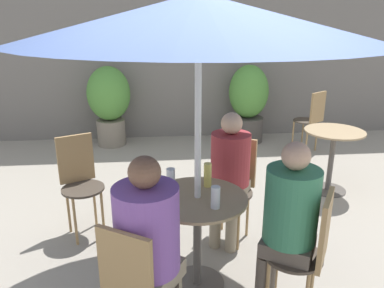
{
  "coord_description": "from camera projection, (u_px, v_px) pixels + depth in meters",
  "views": [
    {
      "loc": [
        -0.42,
        -2.23,
        1.88
      ],
      "look_at": [
        -0.16,
        0.47,
        0.97
      ],
      "focal_mm": 35.0,
      "sensor_mm": 36.0,
      "label": 1
    }
  ],
  "objects": [
    {
      "name": "seated_person_2",
      "position": [
        229.0,
        168.0,
        3.09
      ],
      "size": [
        0.4,
        0.41,
        1.17
      ],
      "rotation": [
        0.0,
        0.0,
        -0.55
      ],
      "color": "gray",
      "rests_on": "ground_plane"
    },
    {
      "name": "bistro_chair_1",
      "position": [
        309.0,
        247.0,
        2.3
      ],
      "size": [
        0.42,
        0.42,
        0.91
      ],
      "rotation": [
        0.0,
        0.0,
        -2.12
      ],
      "color": "#42382D",
      "rests_on": "ground_plane"
    },
    {
      "name": "seated_person_0",
      "position": [
        149.0,
        241.0,
        2.04
      ],
      "size": [
        0.43,
        0.44,
        1.23
      ],
      "rotation": [
        0.0,
        0.0,
        2.59
      ],
      "color": "gray",
      "rests_on": "ground_plane"
    },
    {
      "name": "storefront_wall",
      "position": [
        182.0,
        44.0,
        5.87
      ],
      "size": [
        10.0,
        0.06,
        3.0
      ],
      "color": "slate",
      "rests_on": "ground_plane"
    },
    {
      "name": "bistro_chair_3",
      "position": [
        79.0,
        176.0,
        3.33
      ],
      "size": [
        0.41,
        0.42,
        0.91
      ],
      "rotation": [
        0.0,
        0.0,
        0.44
      ],
      "color": "#42382D",
      "rests_on": "ground_plane"
    },
    {
      "name": "cafe_table_near",
      "position": [
        197.0,
        221.0,
        2.62
      ],
      "size": [
        0.69,
        0.69,
        0.72
      ],
      "color": "#514C47",
      "rests_on": "ground_plane"
    },
    {
      "name": "bistro_chair_2",
      "position": [
        235.0,
        179.0,
        3.27
      ],
      "size": [
        0.42,
        0.42,
        0.91
      ],
      "rotation": [
        0.0,
        0.0,
        -0.55
      ],
      "color": "#42382D",
      "rests_on": "ground_plane"
    },
    {
      "name": "beer_glass_1",
      "position": [
        208.0,
        175.0,
        2.7
      ],
      "size": [
        0.06,
        0.06,
        0.18
      ],
      "color": "#DBC65B",
      "rests_on": "cafe_table_near"
    },
    {
      "name": "potted_plant_1",
      "position": [
        248.0,
        101.0,
        5.86
      ],
      "size": [
        0.61,
        0.61,
        1.22
      ],
      "color": "#47423D",
      "rests_on": "ground_plane"
    },
    {
      "name": "beer_glass_0",
      "position": [
        216.0,
        197.0,
        2.4
      ],
      "size": [
        0.06,
        0.06,
        0.15
      ],
      "color": "silver",
      "rests_on": "cafe_table_near"
    },
    {
      "name": "umbrella",
      "position": [
        198.0,
        18.0,
        2.19
      ],
      "size": [
        2.19,
        2.19,
        2.02
      ],
      "color": "silver",
      "rests_on": "ground_plane"
    },
    {
      "name": "bistro_chair_0",
      "position": [
        136.0,
        285.0,
        1.97
      ],
      "size": [
        0.42,
        0.42,
        0.91
      ],
      "rotation": [
        0.0,
        0.0,
        -3.69
      ],
      "color": "#42382D",
      "rests_on": "ground_plane"
    },
    {
      "name": "beer_glass_2",
      "position": [
        171.0,
        182.0,
        2.58
      ],
      "size": [
        0.06,
        0.06,
        0.19
      ],
      "color": "silver",
      "rests_on": "cafe_table_near"
    },
    {
      "name": "cafe_table_far",
      "position": [
        333.0,
        148.0,
        4.15
      ],
      "size": [
        0.65,
        0.65,
        0.72
      ],
      "color": "#514C47",
      "rests_on": "ground_plane"
    },
    {
      "name": "bistro_chair_4",
      "position": [
        312.0,
        116.0,
        5.39
      ],
      "size": [
        0.42,
        0.43,
        0.91
      ],
      "rotation": [
        0.0,
        0.0,
        3.73
      ],
      "color": "#42382D",
      "rests_on": "ground_plane"
    },
    {
      "name": "seated_person_1",
      "position": [
        288.0,
        216.0,
        2.31
      ],
      "size": [
        0.41,
        0.4,
        1.21
      ],
      "rotation": [
        0.0,
        0.0,
        4.16
      ],
      "color": "brown",
      "rests_on": "ground_plane"
    },
    {
      "name": "potted_plant_0",
      "position": [
        109.0,
        101.0,
        5.67
      ],
      "size": [
        0.65,
        0.65,
        1.22
      ],
      "color": "slate",
      "rests_on": "ground_plane"
    }
  ]
}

